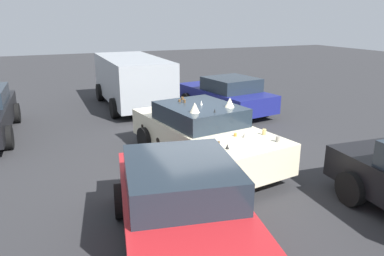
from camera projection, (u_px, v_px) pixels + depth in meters
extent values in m
plane|color=#2D2D30|center=(203.00, 161.00, 9.27)|extent=(60.00, 60.00, 0.00)
cube|color=beige|center=(203.00, 137.00, 9.09)|extent=(4.81, 2.43, 0.69)
cube|color=#1E2833|center=(200.00, 114.00, 9.06)|extent=(2.23, 1.92, 0.44)
cylinder|color=black|center=(270.00, 160.00, 8.48)|extent=(0.68, 0.31, 0.65)
cylinder|color=black|center=(204.00, 177.00, 7.56)|extent=(0.68, 0.31, 0.65)
cylinder|color=black|center=(202.00, 129.00, 10.80)|extent=(0.68, 0.31, 0.65)
cylinder|color=black|center=(145.00, 139.00, 9.88)|extent=(0.68, 0.31, 0.65)
ellipsoid|color=black|center=(158.00, 141.00, 9.25)|extent=(0.19, 0.05, 0.15)
ellipsoid|color=black|center=(142.00, 127.00, 9.97)|extent=(0.13, 0.04, 0.13)
ellipsoid|color=black|center=(147.00, 132.00, 9.77)|extent=(0.12, 0.04, 0.09)
ellipsoid|color=black|center=(206.00, 125.00, 10.58)|extent=(0.13, 0.04, 0.10)
ellipsoid|color=black|center=(272.00, 143.00, 8.32)|extent=(0.17, 0.04, 0.11)
ellipsoid|color=black|center=(216.00, 167.00, 7.15)|extent=(0.12, 0.04, 0.15)
ellipsoid|color=black|center=(182.00, 157.00, 8.28)|extent=(0.18, 0.05, 0.13)
ellipsoid|color=black|center=(198.00, 161.00, 7.68)|extent=(0.10, 0.03, 0.12)
ellipsoid|color=black|center=(186.00, 152.00, 8.07)|extent=(0.14, 0.04, 0.16)
ellipsoid|color=black|center=(166.00, 147.00, 8.91)|extent=(0.19, 0.05, 0.15)
cylinder|color=gray|center=(278.00, 139.00, 7.69)|extent=(0.12, 0.12, 0.12)
cone|color=black|center=(227.00, 146.00, 7.28)|extent=(0.07, 0.07, 0.10)
cylinder|color=#51381E|center=(218.00, 144.00, 7.46)|extent=(0.06, 0.06, 0.09)
cone|color=gray|center=(244.00, 135.00, 7.96)|extent=(0.12, 0.12, 0.12)
cylinder|color=tan|center=(264.00, 132.00, 8.14)|extent=(0.12, 0.12, 0.13)
cylinder|color=orange|center=(235.00, 135.00, 8.05)|extent=(0.09, 0.09, 0.07)
cone|color=silver|center=(201.00, 103.00, 8.99)|extent=(0.06, 0.06, 0.12)
cylinder|color=#51381E|center=(185.00, 101.00, 9.22)|extent=(0.07, 0.07, 0.09)
cylinder|color=#51381E|center=(180.00, 101.00, 9.33)|extent=(0.06, 0.06, 0.06)
cylinder|color=#51381E|center=(182.00, 98.00, 9.56)|extent=(0.11, 0.11, 0.07)
cone|color=black|center=(215.00, 110.00, 8.30)|extent=(0.05, 0.05, 0.09)
cone|color=beige|center=(230.00, 102.00, 8.76)|extent=(0.23, 0.23, 0.23)
cone|color=beige|center=(195.00, 108.00, 8.27)|extent=(0.23, 0.23, 0.23)
cube|color=#9EA3A8|center=(132.00, 78.00, 14.62)|extent=(5.14, 2.13, 1.63)
cube|color=#1E2833|center=(122.00, 65.00, 16.11)|extent=(0.14, 1.83, 0.59)
cylinder|color=black|center=(100.00, 92.00, 15.80)|extent=(0.72, 0.25, 0.72)
cylinder|color=black|center=(148.00, 89.00, 16.59)|extent=(0.72, 0.25, 0.72)
cylinder|color=black|center=(114.00, 108.00, 13.09)|extent=(0.72, 0.25, 0.72)
cylinder|color=black|center=(171.00, 103.00, 13.88)|extent=(0.72, 0.25, 0.72)
cylinder|color=black|center=(8.00, 138.00, 10.00)|extent=(0.68, 0.25, 0.66)
cylinder|color=black|center=(16.00, 113.00, 12.52)|extent=(0.68, 0.25, 0.66)
cube|color=red|center=(185.00, 223.00, 5.40)|extent=(4.78, 2.59, 0.65)
cube|color=#1E2833|center=(180.00, 177.00, 5.58)|extent=(2.19, 1.95, 0.49)
cylinder|color=black|center=(217.00, 191.00, 6.97)|extent=(0.66, 0.34, 0.63)
cylinder|color=black|center=(121.00, 201.00, 6.60)|extent=(0.66, 0.34, 0.63)
cube|color=navy|center=(225.00, 97.00, 13.83)|extent=(4.25, 2.33, 0.63)
cube|color=#1E2833|center=(231.00, 84.00, 13.37)|extent=(1.91, 1.85, 0.47)
cylinder|color=black|center=(187.00, 101.00, 14.47)|extent=(0.63, 0.31, 0.61)
cylinder|color=black|center=(224.00, 96.00, 15.38)|extent=(0.63, 0.31, 0.61)
cylinder|color=black|center=(225.00, 115.00, 12.43)|extent=(0.63, 0.31, 0.61)
cylinder|color=black|center=(265.00, 108.00, 13.34)|extent=(0.63, 0.31, 0.61)
cylinder|color=black|center=(351.00, 189.00, 7.03)|extent=(0.69, 0.27, 0.67)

